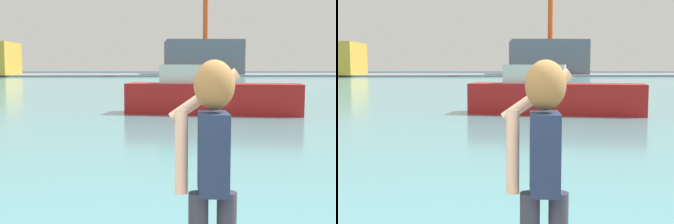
# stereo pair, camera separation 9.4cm
# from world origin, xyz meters

# --- Properties ---
(ground_plane) EXTENTS (220.00, 220.00, 0.00)m
(ground_plane) POSITION_xyz_m (0.00, 50.00, 0.00)
(ground_plane) COLOR #334751
(harbor_water) EXTENTS (140.00, 100.00, 0.02)m
(harbor_water) POSITION_xyz_m (0.00, 52.00, 0.01)
(harbor_water) COLOR #599EA8
(harbor_water) RESTS_ON ground_plane
(far_shore_dock) EXTENTS (140.00, 20.00, 0.35)m
(far_shore_dock) POSITION_xyz_m (0.00, 92.00, 0.18)
(far_shore_dock) COLOR gray
(far_shore_dock) RESTS_ON ground_plane
(person_photographer) EXTENTS (0.53, 0.55, 1.74)m
(person_photographer) POSITION_xyz_m (0.62, 0.96, 1.61)
(person_photographer) COLOR #2D3342
(person_photographer) RESTS_ON quay_promenade
(boat_moored) EXTENTS (8.05, 3.47, 2.24)m
(boat_moored) POSITION_xyz_m (3.24, 18.56, 0.87)
(boat_moored) COLOR #B21919
(boat_moored) RESTS_ON harbor_water
(warehouse_right) EXTENTS (15.05, 13.18, 6.82)m
(warehouse_right) POSITION_xyz_m (12.60, 92.50, 3.77)
(warehouse_right) COLOR slate
(warehouse_right) RESTS_ON far_shore_dock
(port_crane) EXTENTS (9.79, 7.36, 18.41)m
(port_crane) POSITION_xyz_m (11.62, 87.68, 11.49)
(port_crane) COLOR #D84C19
(port_crane) RESTS_ON far_shore_dock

